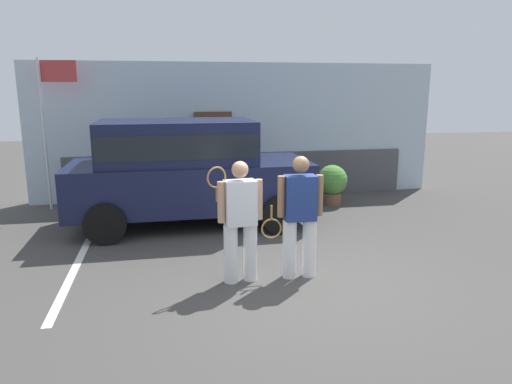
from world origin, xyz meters
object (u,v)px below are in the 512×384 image
at_px(tennis_player_woman, 300,216).
at_px(parked_suv, 185,167).
at_px(potted_plant_by_porch, 332,183).
at_px(flag_pole, 51,107).
at_px(tennis_player_man, 240,220).

bearing_deg(tennis_player_woman, parked_suv, -62.41).
relative_size(parked_suv, potted_plant_by_porch, 5.00).
distance_m(tennis_player_woman, potted_plant_by_porch, 4.48).
xyz_separation_m(potted_plant_by_porch, flag_pole, (-6.12, 0.77, 1.74)).
xyz_separation_m(parked_suv, flag_pole, (-2.74, 1.79, 1.11)).
height_order(potted_plant_by_porch, flag_pole, flag_pole).
distance_m(tennis_player_woman, flag_pole, 6.50).
relative_size(potted_plant_by_porch, flag_pole, 0.28).
bearing_deg(flag_pole, tennis_player_man, -55.18).
bearing_deg(parked_suv, flag_pole, 146.43).
height_order(tennis_player_woman, flag_pole, flag_pole).
height_order(parked_suv, flag_pole, flag_pole).
distance_m(parked_suv, potted_plant_by_porch, 3.59).
bearing_deg(tennis_player_woman, potted_plant_by_porch, -113.80).
bearing_deg(tennis_player_man, potted_plant_by_porch, -130.82).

